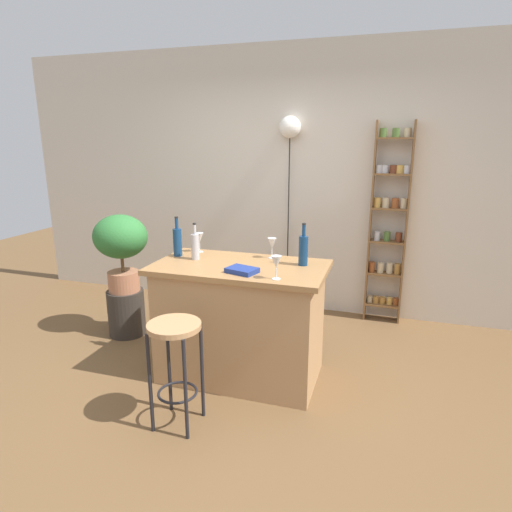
# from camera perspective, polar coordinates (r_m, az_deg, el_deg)

# --- Properties ---
(ground) EXTENTS (12.00, 12.00, 0.00)m
(ground) POSITION_cam_1_polar(r_m,az_deg,el_deg) (3.42, -3.73, -17.65)
(ground) COLOR brown
(back_wall) EXTENTS (6.40, 0.10, 2.80)m
(back_wall) POSITION_cam_1_polar(r_m,az_deg,el_deg) (4.77, 4.52, 9.64)
(back_wall) COLOR beige
(back_wall) RESTS_ON ground
(kitchen_counter) EXTENTS (1.31, 0.72, 0.93)m
(kitchen_counter) POSITION_cam_1_polar(r_m,az_deg,el_deg) (3.44, -2.06, -8.53)
(kitchen_counter) COLOR tan
(kitchen_counter) RESTS_ON ground
(bar_stool) EXTENTS (0.34, 0.34, 0.72)m
(bar_stool) POSITION_cam_1_polar(r_m,az_deg,el_deg) (2.89, -10.55, -12.07)
(bar_stool) COLOR black
(bar_stool) RESTS_ON ground
(spice_shelf) EXTENTS (0.36, 0.15, 2.03)m
(spice_shelf) POSITION_cam_1_polar(r_m,az_deg,el_deg) (4.55, 17.00, 4.16)
(spice_shelf) COLOR brown
(spice_shelf) RESTS_ON ground
(plant_stool) EXTENTS (0.35, 0.35, 0.44)m
(plant_stool) POSITION_cam_1_polar(r_m,az_deg,el_deg) (4.43, -16.65, -7.09)
(plant_stool) COLOR #2D2823
(plant_stool) RESTS_ON ground
(potted_plant) EXTENTS (0.51, 0.46, 0.74)m
(potted_plant) POSITION_cam_1_polar(r_m,az_deg,el_deg) (4.23, -17.34, 1.61)
(potted_plant) COLOR #A86B4C
(potted_plant) RESTS_ON plant_stool
(bottle_wine_red) EXTENTS (0.07, 0.07, 0.32)m
(bottle_wine_red) POSITION_cam_1_polar(r_m,az_deg,el_deg) (3.26, 6.24, 0.85)
(bottle_wine_red) COLOR navy
(bottle_wine_red) RESTS_ON kitchen_counter
(bottle_sauce_amber) EXTENTS (0.06, 0.06, 0.29)m
(bottle_sauce_amber) POSITION_cam_1_polar(r_m,az_deg,el_deg) (3.44, -8.00, 1.34)
(bottle_sauce_amber) COLOR #B2B2B7
(bottle_sauce_amber) RESTS_ON kitchen_counter
(bottle_spirits_clear) EXTENTS (0.07, 0.07, 0.32)m
(bottle_spirits_clear) POSITION_cam_1_polar(r_m,az_deg,el_deg) (3.57, -10.28, 1.93)
(bottle_spirits_clear) COLOR navy
(bottle_spirits_clear) RESTS_ON kitchen_counter
(wine_glass_left) EXTENTS (0.07, 0.07, 0.16)m
(wine_glass_left) POSITION_cam_1_polar(r_m,az_deg,el_deg) (2.92, 2.69, -0.87)
(wine_glass_left) COLOR silver
(wine_glass_left) RESTS_ON kitchen_counter
(wine_glass_center) EXTENTS (0.07, 0.07, 0.16)m
(wine_glass_center) POSITION_cam_1_polar(r_m,az_deg,el_deg) (3.45, 2.11, 1.61)
(wine_glass_center) COLOR silver
(wine_glass_center) RESTS_ON kitchen_counter
(wine_glass_right) EXTENTS (0.07, 0.07, 0.16)m
(wine_glass_right) POSITION_cam_1_polar(r_m,az_deg,el_deg) (3.67, -7.46, 2.31)
(wine_glass_right) COLOR silver
(wine_glass_right) RESTS_ON kitchen_counter
(cookbook) EXTENTS (0.24, 0.20, 0.03)m
(cookbook) POSITION_cam_1_polar(r_m,az_deg,el_deg) (3.09, -1.85, -1.89)
(cookbook) COLOR navy
(cookbook) RESTS_ON kitchen_counter
(pendant_globe_light) EXTENTS (0.22, 0.22, 2.08)m
(pendant_globe_light) POSITION_cam_1_polar(r_m,az_deg,el_deg) (4.64, 4.49, 16.24)
(pendant_globe_light) COLOR black
(pendant_globe_light) RESTS_ON ground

